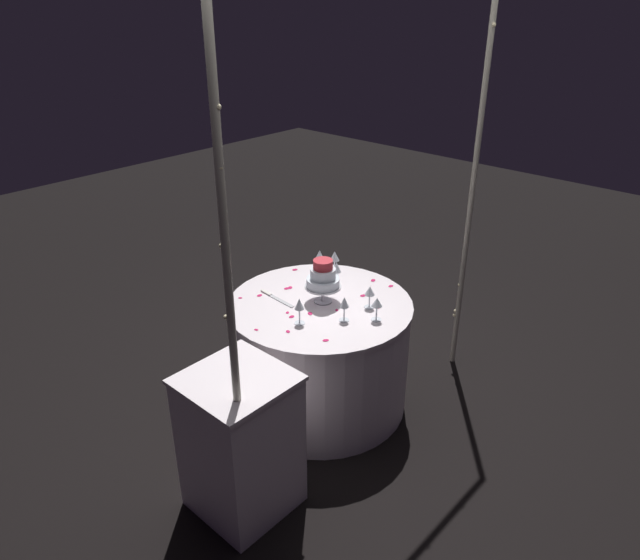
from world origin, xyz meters
TOP-DOWN VIEW (x-y plane):
  - ground_plane at (0.00, 0.00)m, footprint 12.00×12.00m
  - decorative_arch at (0.00, 0.40)m, footprint 2.04×0.06m
  - main_table at (0.00, 0.00)m, footprint 1.12×1.12m
  - side_table at (0.89, 0.28)m, footprint 0.49×0.49m
  - tiered_cake at (-0.03, 0.00)m, footprint 0.22×0.22m
  - wine_glass_0 at (0.06, 0.24)m, footprint 0.06×0.06m
  - wine_glass_1 at (-0.35, -0.19)m, footprint 0.06×0.06m
  - wine_glass_2 at (-0.16, 0.25)m, footprint 0.06×0.06m
  - wine_glass_3 at (0.26, 0.08)m, footprint 0.06×0.06m
  - wine_glass_4 at (-0.34, -0.31)m, footprint 0.06×0.06m
  - wine_glass_5 at (-0.07, 0.37)m, footprint 0.06×0.06m
  - wine_glass_6 at (-0.25, -0.09)m, footprint 0.06×0.06m
  - cake_knife at (0.14, -0.25)m, footprint 0.04×0.30m
  - rose_petal_0 at (0.18, -0.34)m, footprint 0.04×0.03m
  - rose_petal_1 at (-0.47, 0.18)m, footprint 0.04×0.03m
  - rose_petal_2 at (0.29, 0.31)m, footprint 0.04×0.04m
  - rose_petal_3 at (-0.26, 0.14)m, footprint 0.04×0.04m
  - rose_petal_4 at (-0.46, 0.05)m, footprint 0.05×0.04m
  - rose_petal_5 at (-0.02, -0.28)m, footprint 0.04×0.04m
  - rose_petal_6 at (0.23, -0.01)m, footprint 0.04×0.03m
  - rose_petal_7 at (-0.19, 0.30)m, footprint 0.03×0.03m
  - rose_petal_8 at (0.00, -0.28)m, footprint 0.05×0.04m
  - rose_petal_9 at (0.37, 0.09)m, footprint 0.03×0.04m
  - rose_petal_10 at (0.14, 0.05)m, footprint 0.04×0.05m
  - rose_petal_11 at (0.22, -0.06)m, footprint 0.03×0.03m
  - rose_petal_12 at (-0.00, 0.13)m, footprint 0.03×0.03m
  - rose_petal_13 at (-0.23, -0.44)m, footprint 0.05×0.04m
  - rose_petal_14 at (0.28, -0.41)m, footprint 0.03×0.03m
  - rose_petal_15 at (0.13, -0.04)m, footprint 0.04×0.03m
  - rose_petal_16 at (0.47, -0.05)m, footprint 0.02×0.03m
  - rose_petal_17 at (-0.25, 0.13)m, footprint 0.04×0.04m

SIDE VIEW (x-z plane):
  - ground_plane at x=0.00m, z-range 0.00..0.00m
  - main_table at x=0.00m, z-range 0.00..0.73m
  - side_table at x=0.89m, z-range 0.00..0.79m
  - rose_petal_0 at x=0.18m, z-range 0.73..0.74m
  - rose_petal_1 at x=-0.47m, z-range 0.73..0.74m
  - rose_petal_2 at x=0.29m, z-range 0.73..0.74m
  - rose_petal_3 at x=-0.26m, z-range 0.73..0.74m
  - rose_petal_4 at x=-0.46m, z-range 0.73..0.74m
  - rose_petal_5 at x=-0.02m, z-range 0.73..0.74m
  - rose_petal_6 at x=0.23m, z-range 0.73..0.74m
  - rose_petal_7 at x=-0.19m, z-range 0.73..0.74m
  - rose_petal_8 at x=0.00m, z-range 0.73..0.74m
  - rose_petal_9 at x=0.37m, z-range 0.73..0.74m
  - rose_petal_10 at x=0.14m, z-range 0.73..0.74m
  - rose_petal_11 at x=0.22m, z-range 0.73..0.74m
  - rose_petal_12 at x=0.00m, z-range 0.73..0.74m
  - rose_petal_13 at x=-0.23m, z-range 0.73..0.74m
  - rose_petal_14 at x=0.28m, z-range 0.73..0.74m
  - rose_petal_15 at x=0.13m, z-range 0.73..0.74m
  - rose_petal_16 at x=0.47m, z-range 0.73..0.74m
  - rose_petal_17 at x=-0.25m, z-range 0.73..0.74m
  - cake_knife at x=0.14m, z-range 0.73..0.74m
  - wine_glass_2 at x=-0.16m, z-range 0.76..0.91m
  - wine_glass_5 at x=-0.07m, z-range 0.77..0.91m
  - wine_glass_4 at x=-0.34m, z-range 0.77..0.91m
  - wine_glass_0 at x=0.06m, z-range 0.77..0.92m
  - wine_glass_3 at x=0.26m, z-range 0.77..0.93m
  - wine_glass_6 at x=-0.25m, z-range 0.77..0.93m
  - wine_glass_1 at x=-0.35m, z-range 0.78..0.95m
  - tiered_cake at x=-0.03m, z-range 0.76..1.03m
  - decorative_arch at x=0.00m, z-range 0.35..2.85m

